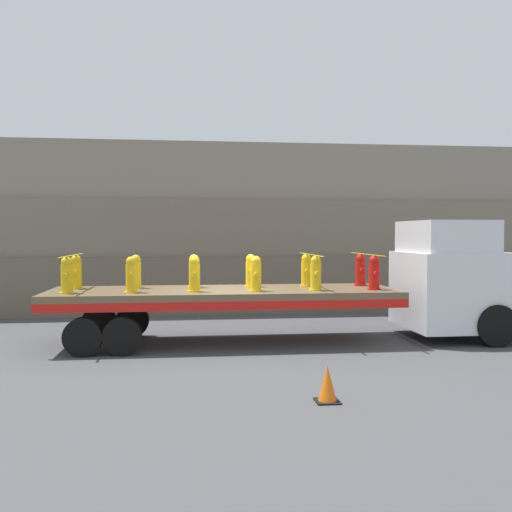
# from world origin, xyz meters

# --- Properties ---
(ground_plane) EXTENTS (120.00, 120.00, 0.00)m
(ground_plane) POSITION_xyz_m (0.00, 0.00, 0.00)
(ground_plane) COLOR #474749
(rock_cliff) EXTENTS (60.00, 3.30, 5.73)m
(rock_cliff) POSITION_xyz_m (0.00, 6.43, 2.86)
(rock_cliff) COLOR #665B4C
(rock_cliff) RESTS_ON ground_plane
(truck_cab) EXTENTS (2.58, 2.69, 3.00)m
(truck_cab) POSITION_xyz_m (5.97, 0.00, 1.51)
(truck_cab) COLOR silver
(truck_cab) RESTS_ON ground_plane
(flatbed_trailer) EXTENTS (8.39, 2.60, 1.32)m
(flatbed_trailer) POSITION_xyz_m (-0.53, 0.00, 1.07)
(flatbed_trailer) COLOR brown
(flatbed_trailer) RESTS_ON ground_plane
(fire_hydrant_yellow_near_0) EXTENTS (0.32, 0.47, 0.83)m
(fire_hydrant_yellow_near_0) POSITION_xyz_m (-3.60, -0.55, 1.72)
(fire_hydrant_yellow_near_0) COLOR gold
(fire_hydrant_yellow_near_0) RESTS_ON flatbed_trailer
(fire_hydrant_yellow_far_0) EXTENTS (0.32, 0.47, 0.83)m
(fire_hydrant_yellow_far_0) POSITION_xyz_m (-3.60, 0.55, 1.72)
(fire_hydrant_yellow_far_0) COLOR gold
(fire_hydrant_yellow_far_0) RESTS_ON flatbed_trailer
(fire_hydrant_yellow_near_1) EXTENTS (0.32, 0.47, 0.83)m
(fire_hydrant_yellow_near_1) POSITION_xyz_m (-2.16, -0.55, 1.72)
(fire_hydrant_yellow_near_1) COLOR gold
(fire_hydrant_yellow_near_1) RESTS_ON flatbed_trailer
(fire_hydrant_yellow_far_1) EXTENTS (0.32, 0.47, 0.83)m
(fire_hydrant_yellow_far_1) POSITION_xyz_m (-2.16, 0.55, 1.72)
(fire_hydrant_yellow_far_1) COLOR gold
(fire_hydrant_yellow_far_1) RESTS_ON flatbed_trailer
(fire_hydrant_yellow_near_2) EXTENTS (0.32, 0.47, 0.83)m
(fire_hydrant_yellow_near_2) POSITION_xyz_m (-0.72, -0.55, 1.72)
(fire_hydrant_yellow_near_2) COLOR gold
(fire_hydrant_yellow_near_2) RESTS_ON flatbed_trailer
(fire_hydrant_yellow_far_2) EXTENTS (0.32, 0.47, 0.83)m
(fire_hydrant_yellow_far_2) POSITION_xyz_m (-0.72, 0.55, 1.72)
(fire_hydrant_yellow_far_2) COLOR gold
(fire_hydrant_yellow_far_2) RESTS_ON flatbed_trailer
(fire_hydrant_yellow_near_3) EXTENTS (0.32, 0.47, 0.83)m
(fire_hydrant_yellow_near_3) POSITION_xyz_m (0.72, -0.55, 1.72)
(fire_hydrant_yellow_near_3) COLOR gold
(fire_hydrant_yellow_near_3) RESTS_ON flatbed_trailer
(fire_hydrant_yellow_far_3) EXTENTS (0.32, 0.47, 0.83)m
(fire_hydrant_yellow_far_3) POSITION_xyz_m (0.72, 0.55, 1.72)
(fire_hydrant_yellow_far_3) COLOR gold
(fire_hydrant_yellow_far_3) RESTS_ON flatbed_trailer
(fire_hydrant_yellow_near_4) EXTENTS (0.32, 0.47, 0.83)m
(fire_hydrant_yellow_near_4) POSITION_xyz_m (2.16, -0.55, 1.72)
(fire_hydrant_yellow_near_4) COLOR gold
(fire_hydrant_yellow_near_4) RESTS_ON flatbed_trailer
(fire_hydrant_yellow_far_4) EXTENTS (0.32, 0.47, 0.83)m
(fire_hydrant_yellow_far_4) POSITION_xyz_m (2.16, 0.55, 1.72)
(fire_hydrant_yellow_far_4) COLOR gold
(fire_hydrant_yellow_far_4) RESTS_ON flatbed_trailer
(fire_hydrant_red_near_5) EXTENTS (0.32, 0.47, 0.83)m
(fire_hydrant_red_near_5) POSITION_xyz_m (3.60, -0.55, 1.72)
(fire_hydrant_red_near_5) COLOR red
(fire_hydrant_red_near_5) RESTS_ON flatbed_trailer
(fire_hydrant_red_far_5) EXTENTS (0.32, 0.47, 0.83)m
(fire_hydrant_red_far_5) POSITION_xyz_m (3.60, 0.55, 1.72)
(fire_hydrant_red_far_5) COLOR red
(fire_hydrant_red_far_5) RESTS_ON flatbed_trailer
(cargo_strap_rear) EXTENTS (0.05, 2.70, 0.01)m
(cargo_strap_rear) POSITION_xyz_m (-3.60, 0.00, 2.16)
(cargo_strap_rear) COLOR yellow
(cargo_strap_rear) RESTS_ON fire_hydrant_yellow_near_0
(cargo_strap_middle) EXTENTS (0.05, 2.70, 0.01)m
(cargo_strap_middle) POSITION_xyz_m (2.16, 0.00, 2.16)
(cargo_strap_middle) COLOR yellow
(cargo_strap_middle) RESTS_ON fire_hydrant_yellow_near_4
(cargo_strap_front) EXTENTS (0.05, 2.70, 0.01)m
(cargo_strap_front) POSITION_xyz_m (3.60, 0.00, 2.16)
(cargo_strap_front) COLOR yellow
(cargo_strap_front) RESTS_ON fire_hydrant_red_near_5
(traffic_cone) EXTENTS (0.38, 0.38, 0.59)m
(traffic_cone) POSITION_xyz_m (1.32, -5.09, 0.29)
(traffic_cone) COLOR black
(traffic_cone) RESTS_ON ground_plane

